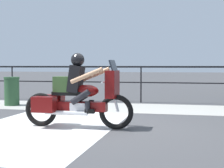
# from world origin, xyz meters

# --- Properties ---
(ground_plane) EXTENTS (120.00, 120.00, 0.00)m
(ground_plane) POSITION_xyz_m (0.00, 0.00, 0.00)
(ground_plane) COLOR #424244
(sidewalk_band) EXTENTS (44.00, 2.40, 0.01)m
(sidewalk_band) POSITION_xyz_m (0.00, 3.40, 0.01)
(sidewalk_band) COLOR #A8A59E
(sidewalk_band) RESTS_ON ground
(crosswalk_band) EXTENTS (3.01, 6.00, 0.01)m
(crosswalk_band) POSITION_xyz_m (-1.38, -0.20, 0.00)
(crosswalk_band) COLOR silver
(crosswalk_band) RESTS_ON ground
(fence_railing) EXTENTS (36.00, 0.05, 1.32)m
(fence_railing) POSITION_xyz_m (0.00, 5.05, 1.03)
(fence_railing) COLOR black
(fence_railing) RESTS_ON ground
(motorcycle) EXTENTS (2.43, 0.76, 1.61)m
(motorcycle) POSITION_xyz_m (-0.64, -0.24, 0.70)
(motorcycle) COLOR black
(motorcycle) RESTS_ON ground
(trash_bin) EXTENTS (0.51, 0.51, 0.96)m
(trash_bin) POSITION_xyz_m (-4.07, 3.17, 0.48)
(trash_bin) COLOR #284C2D
(trash_bin) RESTS_ON ground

